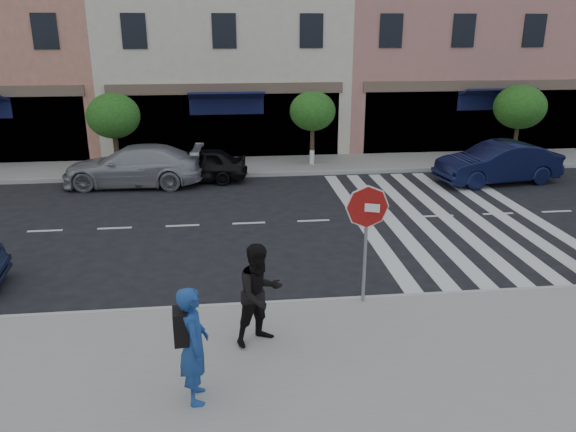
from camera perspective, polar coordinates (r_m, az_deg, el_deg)
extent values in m
plane|color=black|center=(13.49, -3.20, -6.42)|extent=(120.00, 120.00, 0.00)
cube|color=gray|center=(10.19, -1.89, -15.04)|extent=(60.00, 4.50, 0.15)
cube|color=gray|center=(23.88, -4.80, 5.05)|extent=(60.00, 3.00, 0.15)
cube|color=beige|center=(29.18, -6.56, 18.27)|extent=(11.00, 9.00, 11.00)
cube|color=tan|center=(31.61, 17.09, 19.47)|extent=(13.00, 9.00, 13.00)
cylinder|color=#473323|center=(23.88, -17.00, 6.45)|extent=(0.18, 0.18, 1.60)
cylinder|color=silver|center=(23.99, -16.88, 5.29)|extent=(0.20, 0.20, 0.60)
ellipsoid|color=#184E16|center=(23.64, -17.32, 9.70)|extent=(2.10, 2.10, 1.79)
cylinder|color=#473323|center=(23.75, 2.46, 7.32)|extent=(0.18, 0.18, 1.71)
cylinder|color=silver|center=(23.86, 2.44, 6.02)|extent=(0.20, 0.20, 0.60)
ellipsoid|color=#184E16|center=(23.51, 2.51, 10.61)|extent=(1.90, 1.90, 1.62)
cylinder|color=#473323|center=(26.66, 22.11, 7.18)|extent=(0.18, 0.18, 1.65)
cylinder|color=silver|center=(26.76, 21.97, 6.08)|extent=(0.20, 0.20, 0.60)
ellipsoid|color=#184E16|center=(26.44, 22.49, 10.20)|extent=(2.20, 2.20, 1.87)
cylinder|color=gray|center=(11.77, 7.84, -3.48)|extent=(0.10, 0.10, 2.33)
cylinder|color=white|center=(11.44, 8.06, 0.93)|extent=(0.86, 0.34, 0.91)
cylinder|color=#9E1411|center=(11.42, 8.09, 0.90)|extent=(0.80, 0.34, 0.85)
cube|color=white|center=(11.39, 8.12, 0.85)|extent=(0.45, 0.19, 0.17)
imported|color=navy|center=(8.92, -9.55, -12.78)|extent=(0.52, 0.74, 1.93)
imported|color=black|center=(10.30, -2.89, -7.94)|extent=(1.18, 1.10, 1.93)
imported|color=#96969B|center=(21.82, -15.42, 4.93)|extent=(5.29, 2.44, 1.50)
imported|color=black|center=(21.91, -9.24, 5.17)|extent=(3.96, 1.88, 1.31)
imported|color=black|center=(22.85, 20.54, 5.08)|extent=(4.87, 2.27, 1.54)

